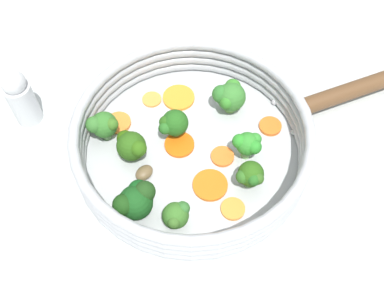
{
  "coord_description": "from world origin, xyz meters",
  "views": [
    {
      "loc": [
        -0.31,
        -0.13,
        0.53
      ],
      "look_at": [
        0.0,
        0.0,
        0.03
      ],
      "focal_mm": 42.0,
      "sensor_mm": 36.0,
      "label": 1
    }
  ],
  "objects_px": {
    "broccoli_floret_3": "(103,125)",
    "mushroom_piece_0": "(144,173)",
    "broccoli_floret_4": "(248,144)",
    "broccoli_floret_5": "(136,200)",
    "skillet": "(192,152)",
    "carrot_slice_4": "(210,185)",
    "carrot_slice_5": "(117,124)",
    "carrot_slice_7": "(152,99)",
    "carrot_slice_1": "(178,147)",
    "carrot_slice_2": "(233,209)",
    "salt_shaker": "(20,97)",
    "broccoli_floret_1": "(174,123)",
    "broccoli_floret_0": "(230,96)",
    "broccoli_floret_6": "(251,175)",
    "carrot_slice_3": "(222,156)",
    "broccoli_floret_2": "(176,215)",
    "carrot_slice_0": "(179,98)",
    "broccoli_floret_7": "(131,146)",
    "carrot_slice_6": "(270,126)"
  },
  "relations": [
    {
      "from": "carrot_slice_5",
      "to": "carrot_slice_7",
      "type": "bearing_deg",
      "value": -22.08
    },
    {
      "from": "broccoli_floret_3",
      "to": "broccoli_floret_5",
      "type": "relative_size",
      "value": 0.89
    },
    {
      "from": "mushroom_piece_0",
      "to": "salt_shaker",
      "type": "distance_m",
      "value": 0.21
    },
    {
      "from": "carrot_slice_7",
      "to": "broccoli_floret_4",
      "type": "distance_m",
      "value": 0.17
    },
    {
      "from": "carrot_slice_5",
      "to": "broccoli_floret_3",
      "type": "xyz_separation_m",
      "value": [
        -0.02,
        0.0,
        0.03
      ]
    },
    {
      "from": "broccoli_floret_3",
      "to": "carrot_slice_2",
      "type": "bearing_deg",
      "value": -99.9
    },
    {
      "from": "carrot_slice_6",
      "to": "skillet",
      "type": "bearing_deg",
      "value": 132.05
    },
    {
      "from": "carrot_slice_5",
      "to": "carrot_slice_7",
      "type": "relative_size",
      "value": 1.25
    },
    {
      "from": "carrot_slice_6",
      "to": "broccoli_floret_7",
      "type": "distance_m",
      "value": 0.2
    },
    {
      "from": "carrot_slice_0",
      "to": "carrot_slice_2",
      "type": "xyz_separation_m",
      "value": [
        -0.14,
        -0.14,
        -0.0
      ]
    },
    {
      "from": "broccoli_floret_2",
      "to": "carrot_slice_5",
      "type": "bearing_deg",
      "value": 53.4
    },
    {
      "from": "carrot_slice_1",
      "to": "broccoli_floret_4",
      "type": "distance_m",
      "value": 0.1
    },
    {
      "from": "carrot_slice_5",
      "to": "salt_shaker",
      "type": "relative_size",
      "value": 0.38
    },
    {
      "from": "carrot_slice_3",
      "to": "broccoli_floret_4",
      "type": "height_order",
      "value": "broccoli_floret_4"
    },
    {
      "from": "carrot_slice_2",
      "to": "broccoli_floret_4",
      "type": "height_order",
      "value": "broccoli_floret_4"
    },
    {
      "from": "carrot_slice_5",
      "to": "carrot_slice_1",
      "type": "bearing_deg",
      "value": -90.78
    },
    {
      "from": "carrot_slice_0",
      "to": "broccoli_floret_1",
      "type": "height_order",
      "value": "broccoli_floret_1"
    },
    {
      "from": "carrot_slice_1",
      "to": "broccoli_floret_2",
      "type": "bearing_deg",
      "value": -156.77
    },
    {
      "from": "carrot_slice_1",
      "to": "broccoli_floret_0",
      "type": "xyz_separation_m",
      "value": [
        0.09,
        -0.04,
        0.03
      ]
    },
    {
      "from": "salt_shaker",
      "to": "skillet",
      "type": "bearing_deg",
      "value": -82.18
    },
    {
      "from": "carrot_slice_2",
      "to": "carrot_slice_1",
      "type": "bearing_deg",
      "value": 60.23
    },
    {
      "from": "carrot_slice_3",
      "to": "mushroom_piece_0",
      "type": "height_order",
      "value": "mushroom_piece_0"
    },
    {
      "from": "carrot_slice_2",
      "to": "mushroom_piece_0",
      "type": "relative_size",
      "value": 1.21
    },
    {
      "from": "broccoli_floret_4",
      "to": "broccoli_floret_5",
      "type": "xyz_separation_m",
      "value": [
        -0.13,
        0.1,
        -0.0
      ]
    },
    {
      "from": "broccoli_floret_1",
      "to": "carrot_slice_5",
      "type": "bearing_deg",
      "value": 101.32
    },
    {
      "from": "carrot_slice_2",
      "to": "carrot_slice_3",
      "type": "distance_m",
      "value": 0.08
    },
    {
      "from": "carrot_slice_4",
      "to": "broccoli_floret_1",
      "type": "relative_size",
      "value": 0.98
    },
    {
      "from": "skillet",
      "to": "carrot_slice_4",
      "type": "distance_m",
      "value": 0.06
    },
    {
      "from": "broccoli_floret_5",
      "to": "broccoli_floret_6",
      "type": "bearing_deg",
      "value": -53.2
    },
    {
      "from": "broccoli_floret_0",
      "to": "salt_shaker",
      "type": "xyz_separation_m",
      "value": [
        -0.12,
        0.27,
        0.01
      ]
    },
    {
      "from": "carrot_slice_5",
      "to": "broccoli_floret_6",
      "type": "relative_size",
      "value": 0.81
    },
    {
      "from": "mushroom_piece_0",
      "to": "broccoli_floret_3",
      "type": "bearing_deg",
      "value": 65.99
    },
    {
      "from": "carrot_slice_0",
      "to": "salt_shaker",
      "type": "distance_m",
      "value": 0.22
    },
    {
      "from": "carrot_slice_5",
      "to": "broccoli_floret_6",
      "type": "xyz_separation_m",
      "value": [
        -0.02,
        -0.2,
        0.02
      ]
    },
    {
      "from": "broccoli_floret_7",
      "to": "carrot_slice_4",
      "type": "bearing_deg",
      "value": -91.15
    },
    {
      "from": "mushroom_piece_0",
      "to": "carrot_slice_1",
      "type": "bearing_deg",
      "value": -22.4
    },
    {
      "from": "carrot_slice_1",
      "to": "broccoli_floret_1",
      "type": "bearing_deg",
      "value": 38.24
    },
    {
      "from": "carrot_slice_2",
      "to": "broccoli_floret_5",
      "type": "bearing_deg",
      "value": 113.2
    },
    {
      "from": "carrot_slice_3",
      "to": "broccoli_floret_4",
      "type": "xyz_separation_m",
      "value": [
        0.01,
        -0.03,
        0.03
      ]
    },
    {
      "from": "broccoli_floret_1",
      "to": "broccoli_floret_7",
      "type": "bearing_deg",
      "value": 144.95
    },
    {
      "from": "broccoli_floret_1",
      "to": "broccoli_floret_3",
      "type": "xyz_separation_m",
      "value": [
        -0.04,
        0.09,
        0.0
      ]
    },
    {
      "from": "carrot_slice_0",
      "to": "broccoli_floret_2",
      "type": "bearing_deg",
      "value": -156.71
    },
    {
      "from": "carrot_slice_4",
      "to": "broccoli_floret_2",
      "type": "bearing_deg",
      "value": 163.68
    },
    {
      "from": "carrot_slice_7",
      "to": "broccoli_floret_3",
      "type": "relative_size",
      "value": 0.6
    },
    {
      "from": "skillet",
      "to": "carrot_slice_5",
      "type": "height_order",
      "value": "carrot_slice_5"
    },
    {
      "from": "broccoli_floret_0",
      "to": "broccoli_floret_3",
      "type": "bearing_deg",
      "value": 129.42
    },
    {
      "from": "broccoli_floret_5",
      "to": "carrot_slice_7",
      "type": "bearing_deg",
      "value": 20.18
    },
    {
      "from": "broccoli_floret_3",
      "to": "mushroom_piece_0",
      "type": "relative_size",
      "value": 1.86
    },
    {
      "from": "carrot_slice_7",
      "to": "carrot_slice_1",
      "type": "bearing_deg",
      "value": -131.55
    },
    {
      "from": "carrot_slice_0",
      "to": "carrot_slice_3",
      "type": "xyz_separation_m",
      "value": [
        -0.07,
        -0.1,
        0.0
      ]
    }
  ]
}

